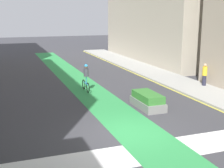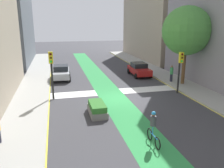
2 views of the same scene
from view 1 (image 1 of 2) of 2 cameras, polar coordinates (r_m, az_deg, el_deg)
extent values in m
plane|color=#38383D|center=(13.72, 2.76, -9.10)|extent=(120.00, 120.00, 0.00)
cube|color=#2D8C47|center=(13.93, 4.86, -8.78)|extent=(2.40, 60.00, 0.01)
cube|color=silver|center=(12.06, 6.51, -12.39)|extent=(12.00, 1.80, 0.01)
torus|color=black|center=(21.49, -5.23, -0.06)|extent=(0.06, 0.68, 0.68)
torus|color=black|center=(20.51, -4.46, -0.68)|extent=(0.06, 0.68, 0.68)
cylinder|color=#2672BF|center=(20.96, -4.86, 0.11)|extent=(0.06, 0.95, 0.06)
cylinder|color=#2672BF|center=(20.76, -4.76, 0.76)|extent=(0.05, 0.05, 0.50)
cylinder|color=#3F3F47|center=(20.66, -4.79, 2.18)|extent=(0.32, 0.32, 0.55)
sphere|color=#8C6647|center=(20.59, -4.81, 3.23)|extent=(0.22, 0.22, 0.22)
sphere|color=#268CCC|center=(20.58, -4.81, 3.34)|extent=(0.23, 0.23, 0.23)
cylinder|color=#262638|center=(22.82, 16.62, 0.64)|extent=(0.28, 0.28, 0.72)
cylinder|color=gold|center=(22.69, 16.73, 2.31)|extent=(0.34, 0.34, 0.64)
sphere|color=tan|center=(22.62, 16.79, 3.36)|extent=(0.21, 0.21, 0.21)
cube|color=slate|center=(17.33, 6.58, -3.66)|extent=(1.13, 2.43, 0.45)
cube|color=#33722D|center=(17.22, 6.62, -2.31)|extent=(1.01, 2.19, 0.40)
camera|label=2|loc=(32.03, -1.52, 15.31)|focal=37.55mm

